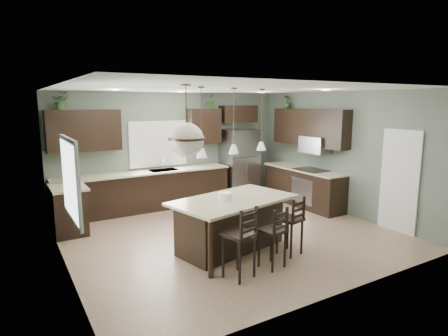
% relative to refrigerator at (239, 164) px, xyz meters
% --- Properties ---
extents(ground, '(6.00, 6.00, 0.00)m').
position_rel_refrigerator_xyz_m(ground, '(-1.75, -2.37, -0.93)').
color(ground, '#9E8466').
rests_on(ground, ground).
extents(pantry_door, '(0.04, 0.82, 2.04)m').
position_rel_refrigerator_xyz_m(pantry_door, '(1.22, -3.92, 0.09)').
color(pantry_door, white).
rests_on(pantry_door, ground).
extents(window_back, '(1.35, 0.02, 1.00)m').
position_rel_refrigerator_xyz_m(window_back, '(-2.15, 0.37, 0.62)').
color(window_back, white).
rests_on(window_back, room_shell).
extents(window_left, '(0.02, 1.10, 1.00)m').
position_rel_refrigerator_xyz_m(window_left, '(-4.74, -3.17, 0.62)').
color(window_left, white).
rests_on(window_left, room_shell).
extents(left_return_cabs, '(0.60, 0.90, 0.90)m').
position_rel_refrigerator_xyz_m(left_return_cabs, '(-4.45, -0.67, -0.48)').
color(left_return_cabs, black).
rests_on(left_return_cabs, ground).
extents(left_return_countertop, '(0.66, 0.96, 0.04)m').
position_rel_refrigerator_xyz_m(left_return_countertop, '(-4.43, -0.67, -0.01)').
color(left_return_countertop, beige).
rests_on(left_return_countertop, left_return_cabs).
extents(back_lower_cabs, '(4.20, 0.60, 0.90)m').
position_rel_refrigerator_xyz_m(back_lower_cabs, '(-2.60, 0.08, -0.48)').
color(back_lower_cabs, black).
rests_on(back_lower_cabs, ground).
extents(back_countertop, '(4.20, 0.66, 0.04)m').
position_rel_refrigerator_xyz_m(back_countertop, '(-2.60, 0.06, -0.01)').
color(back_countertop, beige).
rests_on(back_countertop, back_lower_cabs).
extents(sink_inset, '(0.70, 0.45, 0.01)m').
position_rel_refrigerator_xyz_m(sink_inset, '(-2.15, 0.06, 0.01)').
color(sink_inset, gray).
rests_on(sink_inset, back_countertop).
extents(faucet, '(0.02, 0.02, 0.28)m').
position_rel_refrigerator_xyz_m(faucet, '(-2.15, 0.03, 0.16)').
color(faucet, silver).
rests_on(faucet, back_countertop).
extents(back_upper_left, '(1.55, 0.34, 0.90)m').
position_rel_refrigerator_xyz_m(back_upper_left, '(-3.90, 0.21, 1.02)').
color(back_upper_left, black).
rests_on(back_upper_left, room_shell).
extents(back_upper_right, '(0.85, 0.34, 0.90)m').
position_rel_refrigerator_xyz_m(back_upper_right, '(-0.95, 0.21, 1.02)').
color(back_upper_right, black).
rests_on(back_upper_right, room_shell).
extents(fridge_header, '(1.05, 0.34, 0.45)m').
position_rel_refrigerator_xyz_m(fridge_header, '(0.10, 0.21, 1.32)').
color(fridge_header, black).
rests_on(fridge_header, room_shell).
extents(right_lower_cabs, '(0.60, 2.35, 0.90)m').
position_rel_refrigerator_xyz_m(right_lower_cabs, '(0.95, -1.49, -0.48)').
color(right_lower_cabs, black).
rests_on(right_lower_cabs, ground).
extents(right_countertop, '(0.66, 2.35, 0.04)m').
position_rel_refrigerator_xyz_m(right_countertop, '(0.93, -1.49, -0.01)').
color(right_countertop, beige).
rests_on(right_countertop, right_lower_cabs).
extents(cooktop, '(0.58, 0.75, 0.02)m').
position_rel_refrigerator_xyz_m(cooktop, '(0.93, -1.77, 0.02)').
color(cooktop, black).
rests_on(cooktop, right_countertop).
extents(wall_oven_front, '(0.01, 0.72, 0.60)m').
position_rel_refrigerator_xyz_m(wall_oven_front, '(0.64, -1.77, -0.48)').
color(wall_oven_front, gray).
rests_on(wall_oven_front, right_lower_cabs).
extents(right_upper_cabs, '(0.34, 2.35, 0.90)m').
position_rel_refrigerator_xyz_m(right_upper_cabs, '(1.08, -1.49, 1.02)').
color(right_upper_cabs, black).
rests_on(right_upper_cabs, room_shell).
extents(microwave, '(0.40, 0.75, 0.40)m').
position_rel_refrigerator_xyz_m(microwave, '(1.03, -1.77, 0.62)').
color(microwave, gray).
rests_on(microwave, right_upper_cabs).
extents(refrigerator, '(0.90, 0.74, 1.85)m').
position_rel_refrigerator_xyz_m(refrigerator, '(0.00, 0.00, 0.00)').
color(refrigerator, '#95969D').
rests_on(refrigerator, ground).
extents(kitchen_island, '(2.33, 1.64, 0.92)m').
position_rel_refrigerator_xyz_m(kitchen_island, '(-2.13, -3.08, -0.46)').
color(kitchen_island, black).
rests_on(kitchen_island, ground).
extents(serving_dish, '(0.24, 0.24, 0.14)m').
position_rel_refrigerator_xyz_m(serving_dish, '(-2.32, -3.12, 0.07)').
color(serving_dish, white).
rests_on(serving_dish, kitchen_island).
extents(bar_stool_left, '(0.50, 0.50, 1.10)m').
position_rel_refrigerator_xyz_m(bar_stool_left, '(-2.62, -4.02, -0.38)').
color(bar_stool_left, black).
rests_on(bar_stool_left, ground).
extents(bar_stool_center, '(0.43, 0.43, 0.99)m').
position_rel_refrigerator_xyz_m(bar_stool_center, '(-1.98, -3.98, -0.43)').
color(bar_stool_center, black).
rests_on(bar_stool_center, ground).
extents(bar_stool_right, '(0.45, 0.45, 1.01)m').
position_rel_refrigerator_xyz_m(bar_stool_right, '(-1.40, -3.72, -0.42)').
color(bar_stool_right, black).
rests_on(bar_stool_right, ground).
extents(pendant_left, '(0.17, 0.17, 1.10)m').
position_rel_refrigerator_xyz_m(pendant_left, '(-2.81, -3.23, 1.32)').
color(pendant_left, white).
rests_on(pendant_left, room_shell).
extents(pendant_center, '(0.17, 0.17, 1.10)m').
position_rel_refrigerator_xyz_m(pendant_center, '(-2.13, -3.08, 1.32)').
color(pendant_center, silver).
rests_on(pendant_center, room_shell).
extents(pendant_right, '(0.17, 0.17, 1.10)m').
position_rel_refrigerator_xyz_m(pendant_right, '(-1.44, -2.93, 1.32)').
color(pendant_right, white).
rests_on(pendant_right, room_shell).
extents(chandelier, '(0.51, 0.51, 0.99)m').
position_rel_refrigerator_xyz_m(chandelier, '(-3.30, -3.75, 1.38)').
color(chandelier, beige).
rests_on(chandelier, room_shell).
extents(plant_back_left, '(0.41, 0.37, 0.38)m').
position_rel_refrigerator_xyz_m(plant_back_left, '(-4.33, 0.18, 1.66)').
color(plant_back_left, '#315726').
rests_on(plant_back_left, back_upper_left).
extents(plant_back_right, '(0.30, 0.27, 0.45)m').
position_rel_refrigerator_xyz_m(plant_back_right, '(-0.77, 0.18, 1.70)').
color(plant_back_right, '#2D5023').
rests_on(plant_back_right, back_upper_right).
extents(plant_right_wall, '(0.20, 0.20, 0.34)m').
position_rel_refrigerator_xyz_m(plant_right_wall, '(1.05, -0.66, 1.64)').
color(plant_right_wall, '#2A5625').
rests_on(plant_right_wall, right_upper_cabs).
extents(room_shell, '(6.00, 6.00, 6.00)m').
position_rel_refrigerator_xyz_m(room_shell, '(-1.75, -2.37, 0.77)').
color(room_shell, slate).
rests_on(room_shell, ground).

